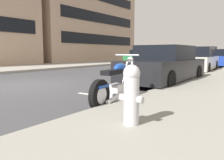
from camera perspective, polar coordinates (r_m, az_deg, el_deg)
ground_plane at (r=8.62m, az=-21.67°, el=-1.17°), size 260.00×260.00×0.00m
sidewalk_far_curb at (r=21.84m, az=-4.93°, el=4.22°), size 120.00×5.00×0.14m
parking_stall_stripe at (r=5.82m, az=-0.59°, el=-4.42°), size 0.12×2.20×0.01m
parked_motorcycle at (r=5.09m, az=1.31°, el=-1.25°), size 2.07×0.62×1.11m
parked_car_across_street at (r=8.75m, az=13.34°, el=3.58°), size 4.61×1.84×1.41m
parked_car_far_down_curb at (r=14.50m, az=21.00°, el=4.71°), size 4.67×2.03×1.47m
parked_car_second_in_row at (r=20.19m, az=26.51°, el=4.94°), size 4.17×1.94×1.40m
crossing_truck at (r=31.73m, az=21.47°, el=6.29°), size 2.36×5.20×1.87m
car_opposite_curb at (r=23.18m, az=7.71°, el=5.84°), size 4.33×2.07×1.38m
fire_hydrant at (r=3.18m, az=4.98°, el=-3.34°), size 0.24×0.36×0.86m
townhouse_near_left at (r=30.94m, az=-11.25°, el=15.85°), size 15.02×11.51×11.85m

